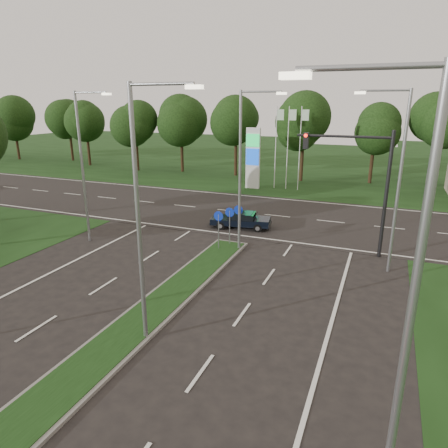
% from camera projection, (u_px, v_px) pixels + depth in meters
% --- Properties ---
extents(verge_far, '(160.00, 50.00, 0.02)m').
position_uv_depth(verge_far, '(325.00, 162.00, 58.42)').
color(verge_far, black).
rests_on(verge_far, ground).
extents(cross_road, '(160.00, 12.00, 0.02)m').
position_uv_depth(cross_road, '(265.00, 215.00, 30.98)').
color(cross_road, black).
rests_on(cross_road, ground).
extents(median_kerb, '(2.00, 26.00, 0.12)m').
position_uv_depth(median_kerb, '(92.00, 364.00, 13.26)').
color(median_kerb, slate).
rests_on(median_kerb, ground).
extents(streetlight_median_near, '(2.53, 0.22, 9.00)m').
position_uv_depth(streetlight_median_near, '(143.00, 207.00, 13.20)').
color(streetlight_median_near, gray).
rests_on(streetlight_median_near, ground).
extents(streetlight_median_far, '(2.53, 0.22, 9.00)m').
position_uv_depth(streetlight_median_far, '(243.00, 164.00, 22.05)').
color(streetlight_median_far, gray).
rests_on(streetlight_median_far, ground).
extents(streetlight_left_far, '(2.53, 0.22, 9.00)m').
position_uv_depth(streetlight_left_far, '(84.00, 160.00, 23.63)').
color(streetlight_left_far, gray).
rests_on(streetlight_left_far, ground).
extents(streetlight_right_far, '(2.53, 0.22, 9.00)m').
position_uv_depth(streetlight_right_far, '(396.00, 174.00, 19.23)').
color(streetlight_right_far, gray).
rests_on(streetlight_right_far, ground).
extents(streetlight_right_near, '(2.53, 0.22, 9.00)m').
position_uv_depth(streetlight_right_near, '(399.00, 304.00, 6.84)').
color(streetlight_right_near, gray).
rests_on(streetlight_right_near, ground).
extents(traffic_signal, '(5.10, 0.42, 7.00)m').
position_uv_depth(traffic_signal, '(363.00, 174.00, 21.71)').
color(traffic_signal, black).
rests_on(traffic_signal, ground).
extents(median_signs, '(1.16, 1.76, 2.38)m').
position_uv_depth(median_signs, '(229.00, 219.00, 23.75)').
color(median_signs, gray).
rests_on(median_signs, ground).
extents(gas_pylon, '(5.80, 1.26, 8.00)m').
position_uv_depth(gas_pylon, '(255.00, 157.00, 39.42)').
color(gas_pylon, silver).
rests_on(gas_pylon, ground).
extents(treeline_far, '(6.00, 6.00, 9.90)m').
position_uv_depth(treeline_far, '(310.00, 117.00, 43.04)').
color(treeline_far, black).
rests_on(treeline_far, ground).
extents(navy_sedan, '(4.22, 2.30, 1.10)m').
position_uv_depth(navy_sedan, '(241.00, 220.00, 27.57)').
color(navy_sedan, black).
rests_on(navy_sedan, ground).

